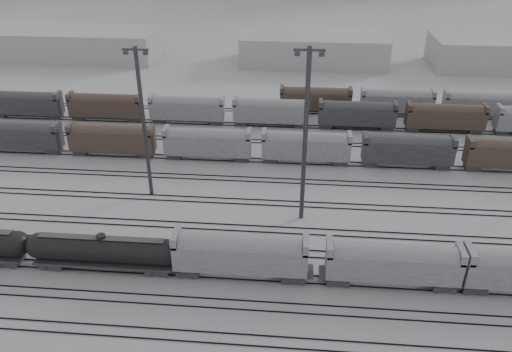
# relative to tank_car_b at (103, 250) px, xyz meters

# --- Properties ---
(ground) EXTENTS (900.00, 900.00, 0.00)m
(ground) POSITION_rel_tank_car_b_xyz_m (16.25, -1.00, -2.72)
(ground) COLOR #A7A7AC
(ground) RESTS_ON ground
(tracks) EXTENTS (220.00, 71.50, 0.16)m
(tracks) POSITION_rel_tank_car_b_xyz_m (16.25, 16.50, -2.64)
(tracks) COLOR black
(tracks) RESTS_ON ground
(tank_car_b) EXTENTS (19.04, 3.17, 4.70)m
(tank_car_b) POSITION_rel_tank_car_b_xyz_m (0.00, 0.00, 0.00)
(tank_car_b) COLOR #242427
(tank_car_b) RESTS_ON ground
(hopper_car_a) EXTENTS (15.83, 3.14, 5.66)m
(hopper_car_a) POSITION_rel_tank_car_b_xyz_m (16.60, 0.00, 0.78)
(hopper_car_a) COLOR #242427
(hopper_car_a) RESTS_ON ground
(hopper_car_b) EXTENTS (15.26, 3.03, 5.46)m
(hopper_car_b) POSITION_rel_tank_car_b_xyz_m (34.13, 0.00, 0.65)
(hopper_car_b) COLOR #242427
(hopper_car_b) RESTS_ON ground
(light_mast_b) EXTENTS (3.64, 0.58, 22.72)m
(light_mast_b) POSITION_rel_tank_car_b_xyz_m (0.61, 18.26, 9.33)
(light_mast_b) COLOR #343436
(light_mast_b) RESTS_ON ground
(light_mast_c) EXTENTS (3.90, 0.62, 24.40)m
(light_mast_c) POSITION_rel_tank_car_b_xyz_m (23.69, 13.48, 10.22)
(light_mast_c) COLOR #343436
(light_mast_c) RESTS_ON ground
(bg_string_near) EXTENTS (151.00, 3.00, 5.60)m
(bg_string_near) POSITION_rel_tank_car_b_xyz_m (24.25, 31.00, 0.08)
(bg_string_near) COLOR gray
(bg_string_near) RESTS_ON ground
(bg_string_mid) EXTENTS (151.00, 3.00, 5.60)m
(bg_string_mid) POSITION_rel_tank_car_b_xyz_m (34.25, 47.00, 0.08)
(bg_string_mid) COLOR #242427
(bg_string_mid) RESTS_ON ground
(bg_string_far) EXTENTS (66.00, 3.00, 5.60)m
(bg_string_far) POSITION_rel_tank_car_b_xyz_m (51.75, 55.00, 0.08)
(bg_string_far) COLOR #44322B
(bg_string_far) RESTS_ON ground
(warehouse_left) EXTENTS (50.00, 18.00, 8.00)m
(warehouse_left) POSITION_rel_tank_car_b_xyz_m (-43.75, 94.00, 1.28)
(warehouse_left) COLOR #98989A
(warehouse_left) RESTS_ON ground
(warehouse_mid) EXTENTS (40.00, 18.00, 8.00)m
(warehouse_mid) POSITION_rel_tank_car_b_xyz_m (26.25, 94.00, 1.28)
(warehouse_mid) COLOR #98989A
(warehouse_mid) RESTS_ON ground
(warehouse_right) EXTENTS (35.00, 18.00, 8.00)m
(warehouse_right) POSITION_rel_tank_car_b_xyz_m (76.25, 94.00, 1.28)
(warehouse_right) COLOR #98989A
(warehouse_right) RESTS_ON ground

